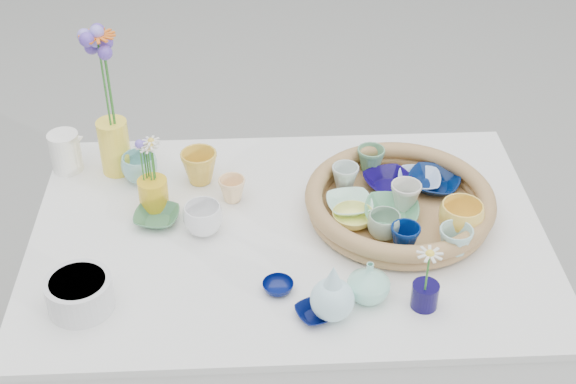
{
  "coord_description": "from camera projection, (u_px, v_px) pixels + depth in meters",
  "views": [
    {
      "loc": [
        -0.08,
        -1.53,
        2.01
      ],
      "look_at": [
        0.0,
        0.02,
        0.87
      ],
      "focal_mm": 50.0,
      "sensor_mm": 36.0,
      "label": 1
    }
  ],
  "objects": [
    {
      "name": "tray_ceramic_12",
      "position": [
        371.0,
        160.0,
        2.13
      ],
      "size": [
        0.1,
        0.1,
        0.07
      ],
      "primitive_type": "imported",
      "rotation": [
        0.0,
        0.0,
        -0.42
      ],
      "color": "#5A8F67",
      "rests_on": "wicker_tray"
    },
    {
      "name": "loose_ceramic_3",
      "position": [
        203.0,
        219.0,
        1.95
      ],
      "size": [
        0.11,
        0.11,
        0.08
      ],
      "primitive_type": "imported",
      "rotation": [
        0.0,
        0.0,
        0.18
      ],
      "color": "white",
      "rests_on": "display_table"
    },
    {
      "name": "wicker_tray",
      "position": [
        399.0,
        203.0,
        2.0
      ],
      "size": [
        0.47,
        0.47,
        0.08
      ],
      "primitive_type": null,
      "color": "brown",
      "rests_on": "display_table"
    },
    {
      "name": "hydrangea",
      "position": [
        109.0,
        85.0,
        2.02
      ],
      "size": [
        0.1,
        0.1,
        0.32
      ],
      "primitive_type": null,
      "rotation": [
        0.0,
        0.0,
        -0.07
      ],
      "color": "#5E3FB7",
      "rests_on": "tall_vase_yellow"
    },
    {
      "name": "tray_ceramic_0",
      "position": [
        388.0,
        182.0,
        2.08
      ],
      "size": [
        0.16,
        0.16,
        0.03
      ],
      "primitive_type": "imported",
      "rotation": [
        0.0,
        0.0,
        0.33
      ],
      "color": "#0D0443",
      "rests_on": "wicker_tray"
    },
    {
      "name": "loose_ceramic_0",
      "position": [
        199.0,
        167.0,
        2.12
      ],
      "size": [
        0.1,
        0.1,
        0.09
      ],
      "primitive_type": "imported",
      "rotation": [
        0.0,
        0.0,
        0.01
      ],
      "color": "gold",
      "rests_on": "display_table"
    },
    {
      "name": "daisy_posy",
      "position": [
        147.0,
        155.0,
        1.97
      ],
      "size": [
        0.09,
        0.09,
        0.14
      ],
      "primitive_type": null,
      "rotation": [
        0.0,
        0.0,
        0.2
      ],
      "color": "white",
      "rests_on": "daisy_cup"
    },
    {
      "name": "tray_ceramic_4",
      "position": [
        384.0,
        226.0,
        1.91
      ],
      "size": [
        0.11,
        0.11,
        0.06
      ],
      "primitive_type": "imported",
      "rotation": [
        0.0,
        0.0,
        -0.37
      ],
      "color": "#92B196",
      "rests_on": "wicker_tray"
    },
    {
      "name": "tray_ceramic_8",
      "position": [
        419.0,
        180.0,
        2.09
      ],
      "size": [
        0.13,
        0.13,
        0.03
      ],
      "primitive_type": "imported",
      "rotation": [
        0.0,
        0.0,
        -0.16
      ],
      "color": "#A2C0EB",
      "rests_on": "wicker_tray"
    },
    {
      "name": "tray_ceramic_3",
      "position": [
        392.0,
        213.0,
        1.97
      ],
      "size": [
        0.16,
        0.16,
        0.03
      ],
      "primitive_type": "imported",
      "rotation": [
        0.0,
        0.0,
        -0.21
      ],
      "color": "#55996B",
      "rests_on": "wicker_tray"
    },
    {
      "name": "fluted_bowl",
      "position": [
        80.0,
        294.0,
        1.74
      ],
      "size": [
        0.17,
        0.17,
        0.08
      ],
      "primitive_type": null,
      "rotation": [
        0.0,
        0.0,
        0.18
      ],
      "color": "silver",
      "rests_on": "display_table"
    },
    {
      "name": "bud_vase_paleblue",
      "position": [
        333.0,
        291.0,
        1.69
      ],
      "size": [
        0.1,
        0.1,
        0.15
      ],
      "primitive_type": null,
      "rotation": [
        0.0,
        0.0,
        0.05
      ],
      "color": "#B7E3EC",
      "rests_on": "display_table"
    },
    {
      "name": "single_daisy",
      "position": [
        427.0,
        272.0,
        1.69
      ],
      "size": [
        0.08,
        0.08,
        0.12
      ],
      "primitive_type": null,
      "rotation": [
        0.0,
        0.0,
        -0.23
      ],
      "color": "silver",
      "rests_on": "bud_vase_cobalt"
    },
    {
      "name": "loose_ceramic_4",
      "position": [
        278.0,
        287.0,
        1.8
      ],
      "size": [
        0.08,
        0.08,
        0.02
      ],
      "primitive_type": "imported",
      "rotation": [
        0.0,
        0.0,
        -0.24
      ],
      "color": "#040E4D",
      "rests_on": "display_table"
    },
    {
      "name": "tall_vase_yellow",
      "position": [
        115.0,
        147.0,
        2.14
      ],
      "size": [
        0.1,
        0.1,
        0.15
      ],
      "primitive_type": "cylinder",
      "rotation": [
        0.0,
        0.0,
        -0.32
      ],
      "color": "yellow",
      "rests_on": "display_table"
    },
    {
      "name": "bud_vase_seafoam",
      "position": [
        369.0,
        281.0,
        1.75
      ],
      "size": [
        0.1,
        0.1,
        0.1
      ],
      "primitive_type": "imported",
      "rotation": [
        0.0,
        0.0,
        -0.07
      ],
      "color": "#95DDC4",
      "rests_on": "display_table"
    },
    {
      "name": "loose_ceramic_2",
      "position": [
        157.0,
        217.0,
        1.99
      ],
      "size": [
        0.13,
        0.13,
        0.03
      ],
      "primitive_type": "imported",
      "rotation": [
        0.0,
        0.0,
        -0.16
      ],
      "color": "#3F744D",
      "rests_on": "display_table"
    },
    {
      "name": "tray_ceramic_6",
      "position": [
        345.0,
        177.0,
        2.07
      ],
      "size": [
        0.08,
        0.08,
        0.07
      ],
      "primitive_type": "imported",
      "rotation": [
        0.0,
        0.0,
        0.07
      ],
      "color": "silver",
      "rests_on": "wicker_tray"
    },
    {
      "name": "loose_ceramic_5",
      "position": [
        140.0,
        168.0,
        2.12
      ],
      "size": [
        0.1,
        0.1,
        0.08
      ],
      "primitive_type": "imported",
      "rotation": [
        0.0,
        0.0,
        -0.1
      ],
      "color": "#7BBAB5",
      "rests_on": "display_table"
    },
    {
      "name": "white_pitcher",
      "position": [
        65.0,
        152.0,
        2.16
      ],
      "size": [
        0.13,
        0.1,
        0.11
      ],
      "primitive_type": null,
      "rotation": [
        0.0,
        0.0,
        -0.14
      ],
      "color": "white",
      "rests_on": "display_table"
    },
    {
      "name": "gerbera",
      "position": [
        104.0,
        82.0,
        2.01
      ],
      "size": [
        0.13,
        0.13,
        0.27
      ],
      "primitive_type": null,
      "rotation": [
        0.0,
        0.0,
        -0.37
      ],
      "color": "#DD5E15",
      "rests_on": "tall_vase_yellow"
    },
    {
      "name": "daisy_cup",
      "position": [
        154.0,
        194.0,
        2.03
      ],
      "size": [
        0.09,
        0.09,
        0.08
      ],
      "primitive_type": "cylinder",
      "rotation": [
        0.0,
        0.0,
        -0.16
      ],
      "color": "yellow",
      "rests_on": "display_table"
    },
    {
      "name": "loose_ceramic_1",
      "position": [
        232.0,
        190.0,
        2.06
      ],
      "size": [
        0.07,
        0.07,
        0.07
      ],
      "primitive_type": "imported",
      "rotation": [
        0.0,
        0.0,
        -0.01
      ],
      "color": "#FFD092",
      "rests_on": "display_table"
    },
    {
      "name": "tray_ceramic_11",
      "position": [
        455.0,
        242.0,
        1.85
      ],
      "size": [
        0.08,
        0.08,
        0.07
      ],
      "primitive_type": "imported",
      "rotation": [
        0.0,
        0.0,
        0.03
      ],
      "color": "#9ECCC1",
      "rests_on": "wicker_tray"
    },
    {
      "name": "loose_ceramic_6",
      "position": [
        316.0,
        313.0,
        1.73
      ],
      "size": [
        0.11,
        0.11,
        0.02
      ],
      "primitive_type": "imported",
      "rotation": [
        0.0,
        0.0,
        0.41
      ],
      "color": "#050E41",
      "rests_on": "display_table"
    },
    {
      "name": "tray_ceramic_9",
      "position": [
        405.0,
        238.0,
        1.87
      ],
      "size": [
        0.07,
        0.07,
        0.07
      ],
      "primitive_type": "imported",
      "rotation": [
        0.0,
        0.0,
        -0.02
      ],
      "color": "#031A58",
      "rests_on": "wicker_tray"
    },
    {
      "name": "tray_ceramic_1",
      "position": [
        434.0,
        182.0,
        2.08
      ],
      "size": [
        0.18,
        0.18,
        0.03
      ],
      "primitive_type": "imported",
      "rotation": [
        0.0,
        0.0,
        -0.42
      ],
      "color": "#031542",
      "rests_on": "wicker_tray"
    },
    {
      "name": "tray_ceramic_10",
      "position": [
        353.0,
        218.0,
        1.96
      ],
      "size": [
        0.13,
        0.13,
        0.03
      ],
      "primitive_type": "imported",
      "rotation": [
        0.0,
        0.0,
        0.26
      ],
      "color": "#FFF774",
      "rests_on": "wicker_tray"
    },
    {
      "name": "tray_ceramic_7",
      "position": [
        405.0,
        196.0,
        2.0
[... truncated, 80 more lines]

